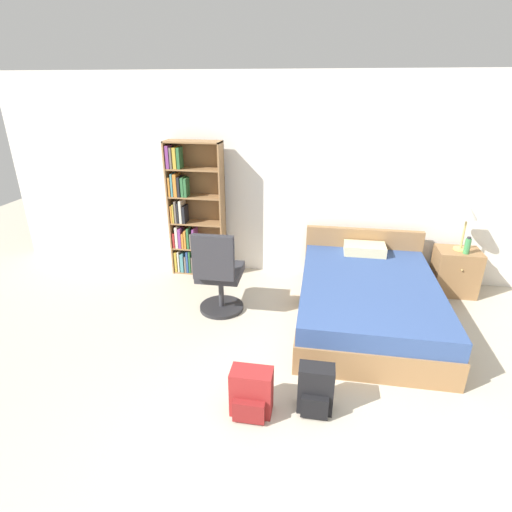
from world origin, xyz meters
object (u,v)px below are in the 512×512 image
(bookshelf, at_px, (190,212))
(office_chair, at_px, (218,276))
(bed, at_px, (367,298))
(table_lamp, at_px, (468,215))
(water_bottle, at_px, (467,246))
(backpack_black, at_px, (316,390))
(nightstand, at_px, (455,272))
(backpack_red, at_px, (251,393))

(bookshelf, bearing_deg, office_chair, -58.33)
(bookshelf, distance_m, bed, 2.52)
(bookshelf, height_order, table_lamp, bookshelf)
(table_lamp, distance_m, water_bottle, 0.36)
(bookshelf, height_order, backpack_black, bookshelf)
(nightstand, height_order, backpack_black, nightstand)
(office_chair, relative_size, water_bottle, 4.83)
(bookshelf, relative_size, water_bottle, 8.50)
(bed, relative_size, table_lamp, 3.74)
(nightstand, bearing_deg, bookshelf, 178.97)
(bookshelf, distance_m, water_bottle, 3.46)
(office_chair, bearing_deg, bookshelf, 121.67)
(table_lamp, bearing_deg, bookshelf, 179.31)
(bookshelf, height_order, office_chair, bookshelf)
(backpack_red, bearing_deg, nightstand, 48.38)
(water_bottle, relative_size, backpack_black, 0.51)
(bookshelf, bearing_deg, table_lamp, -0.69)
(bookshelf, distance_m, office_chair, 1.28)
(bookshelf, bearing_deg, nightstand, -1.03)
(office_chair, distance_m, backpack_red, 1.60)
(bookshelf, xyz_separation_m, nightstand, (3.42, -0.06, -0.57))
(bookshelf, relative_size, table_lamp, 3.21)
(office_chair, xyz_separation_m, nightstand, (2.77, 0.98, -0.19))
(office_chair, bearing_deg, table_lamp, 19.69)
(nightstand, relative_size, table_lamp, 1.03)
(water_bottle, distance_m, backpack_black, 2.82)
(water_bottle, bearing_deg, table_lamp, 103.98)
(nightstand, bearing_deg, backpack_red, -131.62)
(nightstand, relative_size, backpack_black, 1.39)
(table_lamp, relative_size, backpack_red, 1.41)
(backpack_red, bearing_deg, table_lamp, 48.48)
(office_chair, relative_size, nightstand, 1.77)
(backpack_black, relative_size, backpack_red, 1.05)
(table_lamp, height_order, backpack_red, table_lamp)
(nightstand, distance_m, table_lamp, 0.73)
(bookshelf, height_order, backpack_red, bookshelf)
(bookshelf, relative_size, nightstand, 3.11)
(water_bottle, relative_size, backpack_red, 0.53)
(bed, distance_m, water_bottle, 1.43)
(bookshelf, xyz_separation_m, bed, (2.28, -0.87, -0.61))
(table_lamp, height_order, water_bottle, table_lamp)
(bed, bearing_deg, bookshelf, 159.12)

